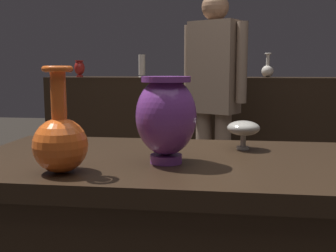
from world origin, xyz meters
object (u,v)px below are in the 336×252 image
(vase_tall_behind, at_px, (243,129))
(shelf_vase_right, at_px, (268,70))
(shelf_vase_far_left, at_px, (80,68))
(visitor_center_back, at_px, (214,92))
(shelf_vase_center, at_px, (203,58))
(vase_centerpiece, at_px, (167,116))
(shelf_vase_left, at_px, (142,66))
(vase_left_accent, at_px, (60,140))

(vase_tall_behind, relative_size, shelf_vase_right, 0.55)
(shelf_vase_far_left, relative_size, visitor_center_back, 0.09)
(vase_tall_behind, distance_m, visitor_center_back, 1.42)
(shelf_vase_center, relative_size, shelf_vase_right, 1.66)
(shelf_vase_center, bearing_deg, vase_centerpiece, -89.95)
(vase_tall_behind, xyz_separation_m, shelf_vase_left, (-0.75, 2.08, 0.21))
(vase_tall_behind, xyz_separation_m, shelf_vase_center, (-0.23, 2.09, 0.28))
(shelf_vase_right, bearing_deg, shelf_vase_far_left, -177.94)
(vase_tall_behind, bearing_deg, shelf_vase_right, 81.81)
(shelf_vase_left, distance_m, visitor_center_back, 0.93)
(shelf_vase_right, xyz_separation_m, visitor_center_back, (-0.42, -0.64, -0.14))
(vase_centerpiece, distance_m, vase_left_accent, 0.29)
(shelf_vase_center, bearing_deg, vase_tall_behind, -83.83)
(shelf_vase_center, height_order, shelf_vase_left, shelf_vase_center)
(shelf_vase_center, bearing_deg, shelf_vase_right, -4.26)
(vase_left_accent, distance_m, shelf_vase_left, 2.46)
(vase_tall_behind, distance_m, shelf_vase_right, 2.08)
(shelf_vase_right, distance_m, shelf_vase_left, 1.04)
(vase_left_accent, bearing_deg, shelf_vase_far_left, 108.50)
(vase_tall_behind, bearing_deg, visitor_center_back, 94.98)
(vase_tall_behind, height_order, visitor_center_back, visitor_center_back)
(vase_tall_behind, bearing_deg, vase_centerpiece, -135.10)
(vase_centerpiece, height_order, vase_left_accent, vase_left_accent)
(vase_tall_behind, relative_size, vase_left_accent, 0.40)
(shelf_vase_center, height_order, visitor_center_back, visitor_center_back)
(vase_centerpiece, bearing_deg, visitor_center_back, 86.48)
(vase_centerpiece, relative_size, visitor_center_back, 0.16)
(shelf_vase_far_left, bearing_deg, shelf_vase_left, 9.29)
(visitor_center_back, bearing_deg, vase_centerpiece, 115.01)
(vase_left_accent, distance_m, visitor_center_back, 1.81)
(vase_centerpiece, xyz_separation_m, shelf_vase_far_left, (-1.04, 2.21, 0.13))
(shelf_vase_left, bearing_deg, vase_left_accent, -83.74)
(shelf_vase_left, bearing_deg, shelf_vase_right, -1.59)
(vase_centerpiece, xyz_separation_m, shelf_vase_center, (-0.00, 2.31, 0.22))
(shelf_vase_center, bearing_deg, shelf_vase_far_left, -174.79)
(shelf_vase_right, relative_size, shelf_vase_left, 1.04)
(vase_centerpiece, distance_m, shelf_vase_far_left, 2.45)
(vase_centerpiece, distance_m, visitor_center_back, 1.64)
(vase_tall_behind, bearing_deg, shelf_vase_left, 109.75)
(vase_tall_behind, relative_size, shelf_vase_left, 0.57)
(vase_centerpiece, bearing_deg, vase_left_accent, -151.13)
(shelf_vase_right, bearing_deg, shelf_vase_left, 178.41)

